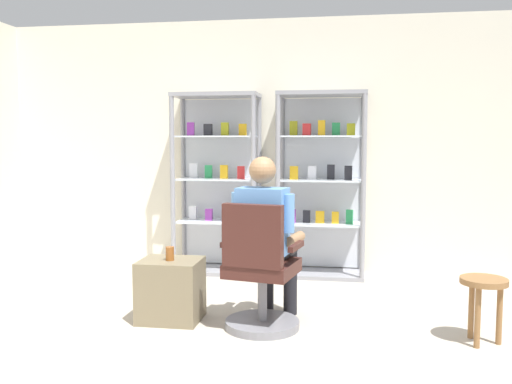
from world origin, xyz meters
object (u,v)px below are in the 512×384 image
object	(u,v)px
office_chair	(260,278)
storage_crate	(171,290)
seated_shopkeeper	(267,232)
tea_glass	(170,254)
display_cabinet_left	(218,182)
wooden_stool	(484,292)
display_cabinet_right	(321,183)

from	to	relation	value
office_chair	storage_crate	xyz separation A→B (m)	(-0.72, 0.13, -0.15)
seated_shopkeeper	tea_glass	world-z (taller)	seated_shopkeeper
display_cabinet_left	wooden_stool	distance (m)	3.01
storage_crate	seated_shopkeeper	bearing A→B (deg)	2.54
seated_shopkeeper	storage_crate	size ratio (longest dim) A/B	2.68
tea_glass	wooden_stool	size ratio (longest dim) A/B	0.23
display_cabinet_right	office_chair	bearing A→B (deg)	-101.40
seated_shopkeeper	tea_glass	xyz separation A→B (m)	(-0.75, -0.05, -0.18)
seated_shopkeeper	display_cabinet_left	bearing A→B (deg)	114.54
wooden_stool	storage_crate	bearing A→B (deg)	176.28
display_cabinet_right	tea_glass	world-z (taller)	display_cabinet_right
display_cabinet_right	wooden_stool	world-z (taller)	display_cabinet_right
display_cabinet_right	seated_shopkeeper	size ratio (longest dim) A/B	1.47
display_cabinet_left	storage_crate	world-z (taller)	display_cabinet_left
office_chair	seated_shopkeeper	bearing A→B (deg)	78.98
display_cabinet_right	seated_shopkeeper	xyz separation A→B (m)	(-0.34, -1.67, -0.25)
office_chair	seated_shopkeeper	distance (m)	0.36
display_cabinet_left	seated_shopkeeper	distance (m)	1.85
seated_shopkeeper	tea_glass	size ratio (longest dim) A/B	12.02
display_cabinet_right	office_chair	distance (m)	1.95
storage_crate	tea_glass	distance (m)	0.29
tea_glass	seated_shopkeeper	bearing A→B (deg)	4.15
storage_crate	wooden_stool	size ratio (longest dim) A/B	1.04
display_cabinet_left	tea_glass	world-z (taller)	display_cabinet_left
office_chair	seated_shopkeeper	xyz separation A→B (m)	(0.03, 0.16, 0.32)
office_chair	storage_crate	distance (m)	0.75
seated_shopkeeper	storage_crate	xyz separation A→B (m)	(-0.76, -0.03, -0.47)
storage_crate	wooden_stool	bearing A→B (deg)	-3.72
office_chair	storage_crate	world-z (taller)	office_chair
display_cabinet_left	seated_shopkeeper	world-z (taller)	display_cabinet_left
tea_glass	display_cabinet_right	bearing A→B (deg)	57.68
tea_glass	wooden_stool	distance (m)	2.30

